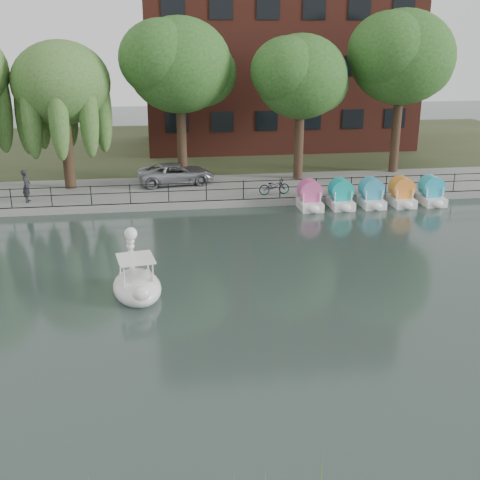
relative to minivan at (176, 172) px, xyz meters
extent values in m
plane|color=#3C4D47|center=(1.44, -17.03, -1.12)|extent=(120.00, 120.00, 0.00)
cube|color=gray|center=(1.44, -1.03, -0.92)|extent=(40.00, 6.00, 0.40)
cube|color=gray|center=(1.44, -3.98, -0.92)|extent=(40.00, 0.25, 0.40)
cube|color=#47512D|center=(1.44, 12.97, -0.94)|extent=(60.00, 22.00, 0.36)
cylinder|color=black|center=(1.44, -3.78, 0.23)|extent=(32.00, 0.04, 0.04)
cylinder|color=black|center=(1.44, -3.78, -0.17)|extent=(32.00, 0.04, 0.04)
cylinder|color=black|center=(1.44, -3.78, -0.22)|extent=(0.05, 0.05, 1.00)
cube|color=#4C1E16|center=(8.44, 12.97, 8.24)|extent=(20.00, 10.00, 18.00)
cylinder|color=#473323|center=(-6.06, -0.03, 1.18)|extent=(0.60, 0.60, 3.80)
ellipsoid|color=olive|center=(-6.06, -0.03, 5.17)|extent=(5.32, 5.32, 4.52)
cylinder|color=#473323|center=(0.44, 0.97, 1.53)|extent=(0.60, 0.60, 4.50)
ellipsoid|color=#42772D|center=(0.44, 0.97, 5.98)|extent=(6.00, 6.00, 5.10)
cylinder|color=#473323|center=(7.44, 0.47, 1.31)|extent=(0.60, 0.60, 4.05)
ellipsoid|color=#42772D|center=(7.44, 0.47, 5.31)|extent=(5.40, 5.40, 4.59)
cylinder|color=#473323|center=(13.94, 1.47, 1.64)|extent=(0.60, 0.60, 4.72)
ellipsoid|color=#42772D|center=(13.94, 1.47, 6.32)|extent=(6.30, 6.30, 5.36)
imported|color=gray|center=(0.00, 0.00, 0.00)|extent=(3.08, 5.44, 1.44)
imported|color=gray|center=(5.25, -3.13, -0.22)|extent=(0.77, 1.77, 1.00)
imported|color=black|center=(-7.94, -2.82, 0.27)|extent=(0.48, 0.71, 1.98)
ellipsoid|color=white|center=(-2.02, -14.76, -0.82)|extent=(2.11, 2.92, 0.60)
cube|color=white|center=(-2.01, -14.86, -0.52)|extent=(1.27, 1.36, 0.30)
cube|color=white|center=(-2.01, -14.81, 0.30)|extent=(1.45, 1.53, 0.06)
ellipsoid|color=white|center=(-1.83, -15.89, -0.57)|extent=(0.70, 0.58, 0.56)
sphere|color=white|center=(-2.17, -13.88, 0.92)|extent=(0.48, 0.48, 0.48)
cone|color=black|center=(-2.22, -13.57, 0.89)|extent=(0.24, 0.29, 0.20)
cylinder|color=yellow|center=(-2.20, -13.70, 0.90)|extent=(0.27, 0.14, 0.26)
cube|color=white|center=(6.84, -4.86, -0.90)|extent=(1.15, 1.70, 0.44)
cylinder|color=#D54E93|center=(6.84, -4.76, -0.17)|extent=(0.90, 1.20, 0.90)
cube|color=white|center=(8.54, -4.86, -0.90)|extent=(1.15, 1.70, 0.44)
cylinder|color=#14A7A1|center=(8.54, -4.76, -0.17)|extent=(0.90, 1.20, 0.90)
cube|color=white|center=(10.24, -4.86, -0.90)|extent=(1.15, 1.70, 0.44)
cylinder|color=#379DBF|center=(10.24, -4.76, -0.17)|extent=(0.90, 1.20, 0.90)
cube|color=white|center=(11.94, -4.86, -0.90)|extent=(1.15, 1.70, 0.44)
cylinder|color=orange|center=(11.94, -4.76, -0.17)|extent=(0.90, 1.20, 0.90)
cube|color=white|center=(13.64, -4.86, -0.90)|extent=(1.15, 1.70, 0.44)
cylinder|color=#2AABCC|center=(13.64, -4.76, -0.17)|extent=(0.90, 1.20, 0.90)
camera|label=1|loc=(-1.15, -34.76, 7.84)|focal=45.00mm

